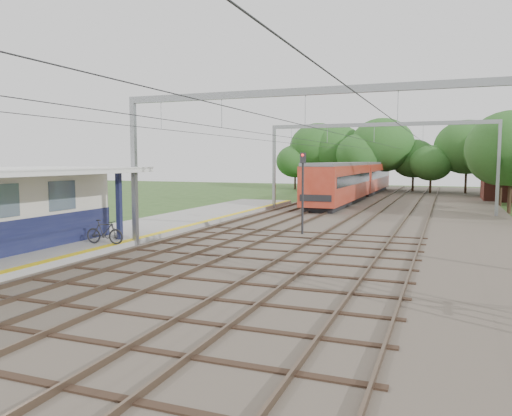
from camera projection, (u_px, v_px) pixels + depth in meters
The scene contains 9 objects.
ballast_bed at pixel (374, 219), 34.25m from camera, with size 18.00×90.00×0.10m, color #473D33.
platform at pixel (79, 244), 23.49m from camera, with size 5.00×52.00×0.35m, color gray.
yellow_stripe at pixel (118, 243), 22.67m from camera, with size 0.45×52.00×0.01m, color yellow.
rail_tracks at pixel (338, 216), 35.13m from camera, with size 11.80×88.00×0.15m.
catenary_system at pixel (354, 136), 29.57m from camera, with size 17.22×88.00×7.00m.
tree_band at pixel (405, 153), 59.04m from camera, with size 31.72×30.88×8.82m.
bicycle at pixel (105, 232), 22.36m from camera, with size 0.52×1.83×1.10m, color black.
train at pixel (357, 179), 53.73m from camera, with size 2.89×36.01×3.80m.
signal_post at pixel (303, 183), 26.86m from camera, with size 0.36×0.32×4.51m.
Camera 1 is at (8.65, -4.66, 4.10)m, focal length 35.00 mm.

